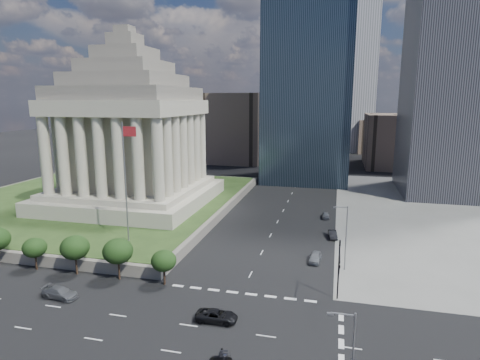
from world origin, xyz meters
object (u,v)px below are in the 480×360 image
(street_lamp_north, at_px, (345,234))
(pickup_truck, at_px, (217,316))
(war_memorial, at_px, (129,118))
(parked_sedan_mid, at_px, (333,235))
(motorcycle_lead, at_px, (221,356))
(parked_sedan_near, at_px, (315,257))
(traffic_signal_ne, at_px, (339,266))
(parked_sedan_far, at_px, (326,215))
(suv_grey, at_px, (60,293))
(flagpole, at_px, (126,176))

(street_lamp_north, distance_m, pickup_truck, 23.90)
(war_memorial, relative_size, parked_sedan_mid, 9.60)
(pickup_truck, bearing_deg, motorcycle_lead, -162.96)
(street_lamp_north, height_order, parked_sedan_near, street_lamp_north)
(war_memorial, distance_m, traffic_signal_ne, 60.00)
(street_lamp_north, distance_m, parked_sedan_far, 27.77)
(street_lamp_north, bearing_deg, motorcycle_lead, -114.76)
(street_lamp_north, relative_size, parked_sedan_near, 2.33)
(parked_sedan_mid, distance_m, motorcycle_lead, 41.10)
(traffic_signal_ne, relative_size, motorcycle_lead, 3.54)
(street_lamp_north, relative_size, motorcycle_lead, 4.43)
(motorcycle_lead, bearing_deg, pickup_truck, 96.13)
(traffic_signal_ne, xyz_separation_m, suv_grey, (-35.08, -6.57, -4.53))
(pickup_truck, distance_m, suv_grey, 21.48)
(parked_sedan_near, xyz_separation_m, motorcycle_lead, (-7.47, -27.77, 0.11))
(parked_sedan_near, relative_size, motorcycle_lead, 1.90)
(suv_grey, xyz_separation_m, motorcycle_lead, (24.11, -7.71, 0.12))
(traffic_signal_ne, bearing_deg, parked_sedan_near, 104.54)
(pickup_truck, relative_size, suv_grey, 0.99)
(suv_grey, bearing_deg, parked_sedan_near, -51.84)
(parked_sedan_near, bearing_deg, parked_sedan_mid, 82.40)
(parked_sedan_far, bearing_deg, traffic_signal_ne, -88.48)
(parked_sedan_mid, distance_m, parked_sedan_far, 12.90)
(street_lamp_north, distance_m, parked_sedan_near, 6.92)
(war_memorial, xyz_separation_m, traffic_signal_ne, (46.50, -34.30, -16.15))
(pickup_truck, relative_size, parked_sedan_mid, 1.21)
(flagpole, height_order, pickup_truck, flagpole)
(war_memorial, height_order, street_lamp_north, war_memorial)
(parked_sedan_near, distance_m, parked_sedan_mid, 12.35)
(flagpole, distance_m, parked_sedan_near, 33.38)
(traffic_signal_ne, distance_m, parked_sedan_mid, 26.02)
(parked_sedan_mid, bearing_deg, suv_grey, -144.27)
(parked_sedan_near, distance_m, motorcycle_lead, 28.76)
(traffic_signal_ne, distance_m, parked_sedan_far, 38.76)
(parked_sedan_near, height_order, motorcycle_lead, motorcycle_lead)
(traffic_signal_ne, xyz_separation_m, street_lamp_north, (0.83, 11.30, 0.41))
(parked_sedan_mid, bearing_deg, traffic_signal_ne, -95.37)
(suv_grey, bearing_deg, traffic_signal_ne, -73.67)
(suv_grey, distance_m, parked_sedan_far, 55.41)
(flagpole, xyz_separation_m, suv_grey, (-0.75, -16.87, -12.39))
(parked_sedan_mid, xyz_separation_m, motorcycle_lead, (-9.97, -39.87, 0.17))
(suv_grey, height_order, parked_sedan_near, parked_sedan_near)
(street_lamp_north, distance_m, motorcycle_lead, 28.58)
(suv_grey, bearing_deg, flagpole, 3.17)
(traffic_signal_ne, xyz_separation_m, parked_sedan_far, (-2.68, 38.39, -4.61))
(traffic_signal_ne, bearing_deg, suv_grey, -169.40)
(parked_sedan_near, bearing_deg, flagpole, -170.01)
(flagpole, bearing_deg, motorcycle_lead, -46.46)
(parked_sedan_near, bearing_deg, war_memorial, 158.25)
(parked_sedan_far, distance_m, motorcycle_lead, 53.31)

